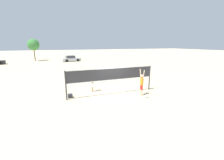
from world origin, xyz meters
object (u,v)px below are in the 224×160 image
(player_blocker, at_px, (92,80))
(gear_bag, at_px, (70,96))
(player_spiker, at_px, (142,82))
(volleyball_net, at_px, (112,76))
(tree_left_cluster, at_px, (33,45))
(parked_car_mid, at_px, (71,59))
(volleyball, at_px, (146,96))

(player_blocker, bearing_deg, gear_bag, -66.12)
(player_spiker, height_order, player_blocker, player_spiker)
(volleyball_net, height_order, tree_left_cluster, tree_left_cluster)
(volleyball_net, relative_size, parked_car_mid, 1.64)
(volleyball, relative_size, tree_left_cluster, 0.04)
(player_blocker, bearing_deg, player_spiker, 55.78)
(volleyball, bearing_deg, tree_left_cluster, 108.51)
(tree_left_cluster, bearing_deg, parked_car_mid, -30.04)
(volleyball, bearing_deg, volleyball_net, 141.91)
(gear_bag, relative_size, parked_car_mid, 0.08)
(tree_left_cluster, bearing_deg, volleyball, -71.49)
(player_spiker, relative_size, tree_left_cluster, 0.41)
(player_spiker, height_order, parked_car_mid, player_spiker)
(player_spiker, xyz_separation_m, player_blocker, (-3.60, 2.45, -0.09))
(player_spiker, height_order, tree_left_cluster, tree_left_cluster)
(volleyball_net, height_order, gear_bag, volleyball_net)
(player_spiker, bearing_deg, player_blocker, 55.78)
(volleyball_net, xyz_separation_m, volleyball, (2.28, -1.79, -1.51))
(player_blocker, bearing_deg, tree_left_cluster, -166.07)
(tree_left_cluster, bearing_deg, player_blocker, -76.07)
(tree_left_cluster, bearing_deg, volleyball_net, -74.28)
(volleyball_net, distance_m, player_blocker, 2.00)
(volleyball_net, xyz_separation_m, tree_left_cluster, (-8.88, 31.56, 2.38))
(volleyball_net, bearing_deg, player_spiker, -26.66)
(player_spiker, xyz_separation_m, tree_left_cluster, (-11.10, 32.67, 2.84))
(player_blocker, height_order, tree_left_cluster, tree_left_cluster)
(volleyball_net, xyz_separation_m, parked_car_mid, (-0.44, 26.68, -1.00))
(volleyball, bearing_deg, player_spiker, 95.51)
(volleyball_net, xyz_separation_m, player_spiker, (2.22, -1.11, -0.46))
(gear_bag, xyz_separation_m, parked_car_mid, (3.01, 26.25, 0.47))
(player_blocker, height_order, parked_car_mid, player_blocker)
(volleyball_net, distance_m, player_spiker, 2.52)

